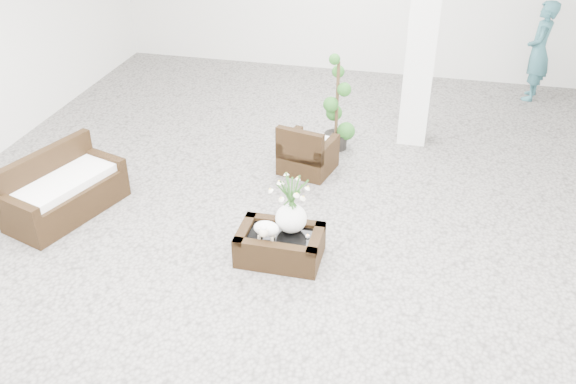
% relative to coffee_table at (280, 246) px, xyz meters
% --- Properties ---
extents(ground, '(11.00, 11.00, 0.00)m').
position_rel_coffee_table_xyz_m(ground, '(-0.00, 0.48, -0.16)').
color(ground, gray).
rests_on(ground, ground).
extents(column, '(0.40, 0.40, 3.50)m').
position_rel_coffee_table_xyz_m(column, '(1.20, 3.28, 1.59)').
color(column, white).
rests_on(column, ground).
extents(coffee_table, '(0.90, 0.60, 0.31)m').
position_rel_coffee_table_xyz_m(coffee_table, '(0.00, 0.00, 0.00)').
color(coffee_table, '#311F0E').
rests_on(coffee_table, ground).
extents(sheep_figurine, '(0.28, 0.23, 0.21)m').
position_rel_coffee_table_xyz_m(sheep_figurine, '(-0.12, -0.10, 0.26)').
color(sheep_figurine, white).
rests_on(sheep_figurine, coffee_table).
extents(planter_narcissus, '(0.44, 0.44, 0.80)m').
position_rel_coffee_table_xyz_m(planter_narcissus, '(0.10, 0.10, 0.56)').
color(planter_narcissus, white).
rests_on(planter_narcissus, coffee_table).
extents(tealight, '(0.04, 0.04, 0.03)m').
position_rel_coffee_table_xyz_m(tealight, '(0.30, 0.02, 0.17)').
color(tealight, white).
rests_on(tealight, coffee_table).
extents(armchair, '(0.78, 0.76, 0.70)m').
position_rel_coffee_table_xyz_m(armchair, '(-0.11, 2.00, 0.19)').
color(armchair, '#311F0E').
rests_on(armchair, ground).
extents(loveseat, '(1.09, 1.57, 0.76)m').
position_rel_coffee_table_xyz_m(loveseat, '(-2.73, 0.28, 0.23)').
color(loveseat, '#311F0E').
rests_on(loveseat, ground).
extents(topiary, '(0.37, 0.37, 1.39)m').
position_rel_coffee_table_xyz_m(topiary, '(0.14, 2.76, 0.54)').
color(topiary, '#20511A').
rests_on(topiary, ground).
extents(shopper, '(0.51, 0.67, 1.65)m').
position_rel_coffee_table_xyz_m(shopper, '(3.05, 5.35, 0.67)').
color(shopper, '#346A74').
rests_on(shopper, ground).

